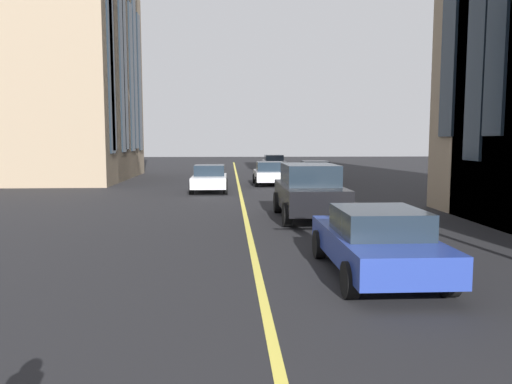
{
  "coord_description": "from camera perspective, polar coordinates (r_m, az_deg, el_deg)",
  "views": [
    {
      "loc": [
        0.23,
        0.57,
        2.7
      ],
      "look_at": [
        13.29,
        -0.14,
        1.32
      ],
      "focal_mm": 34.67,
      "sensor_mm": 36.0,
      "label": 1
    }
  ],
  "objects": [
    {
      "name": "car_silver_trailing",
      "position": [
        44.39,
        2.05,
        3.44
      ],
      "size": [
        4.4,
        1.95,
        1.37
      ],
      "color": "#B7BABF",
      "rests_on": "ground_plane"
    },
    {
      "name": "car_blue_oncoming",
      "position": [
        10.16,
        13.69,
        -5.48
      ],
      "size": [
        4.4,
        1.95,
        1.37
      ],
      "color": "navy",
      "rests_on": "ground_plane"
    },
    {
      "name": "building_left_far",
      "position": [
        36.18,
        -22.77,
        13.06
      ],
      "size": [
        11.04,
        9.88,
        14.84
      ],
      "color": "#565B66",
      "rests_on": "ground_plane"
    },
    {
      "name": "lane_centre_line",
      "position": [
        19.96,
        -1.47,
        -1.74
      ],
      "size": [
        80.0,
        0.16,
        0.01
      ],
      "color": "#D8C64C",
      "rests_on": "ground_plane"
    },
    {
      "name": "car_black_mid",
      "position": [
        17.01,
        6.17,
        0.15
      ],
      "size": [
        4.7,
        2.14,
        1.88
      ],
      "color": "black",
      "rests_on": "ground_plane"
    },
    {
      "name": "car_red_parked_b",
      "position": [
        31.87,
        6.76,
        2.39
      ],
      "size": [
        4.4,
        1.95,
        1.37
      ],
      "color": "#B21E1E",
      "rests_on": "ground_plane"
    },
    {
      "name": "building_left_near",
      "position": [
        36.49,
        -21.2,
        12.09
      ],
      "size": [
        12.57,
        8.33,
        13.62
      ],
      "color": "gray",
      "rests_on": "ground_plane"
    },
    {
      "name": "car_white_far",
      "position": [
        29.72,
        1.58,
        2.16
      ],
      "size": [
        3.9,
        1.89,
        1.4
      ],
      "color": "silver",
      "rests_on": "ground_plane"
    },
    {
      "name": "car_white_near",
      "position": [
        25.89,
        -5.39,
        1.56
      ],
      "size": [
        3.9,
        1.89,
        1.4
      ],
      "color": "silver",
      "rests_on": "ground_plane"
    }
  ]
}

